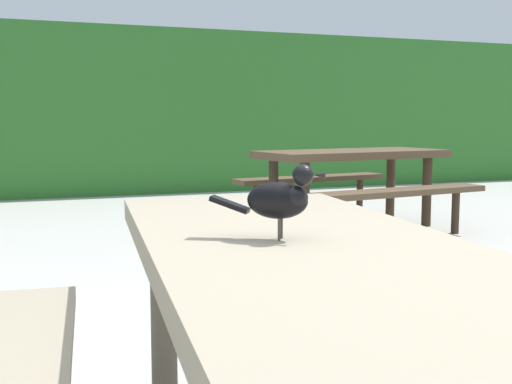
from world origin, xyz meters
TOP-DOWN VIEW (x-y plane):
  - hedge_wall at (0.00, 8.21)m, footprint 28.00×1.77m
  - picnic_table_foreground at (0.05, 0.02)m, footprint 1.83×1.86m
  - bird_grackle at (0.00, 0.03)m, footprint 0.25×0.18m
  - picnic_table_mid_right at (2.35, 3.97)m, footprint 1.94×1.91m

SIDE VIEW (x-z plane):
  - picnic_table_foreground at x=0.05m, z-range 0.19..0.93m
  - picnic_table_mid_right at x=2.35m, z-range 0.19..0.93m
  - bird_grackle at x=0.00m, z-range 0.75..0.94m
  - hedge_wall at x=0.00m, z-range 0.00..2.27m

